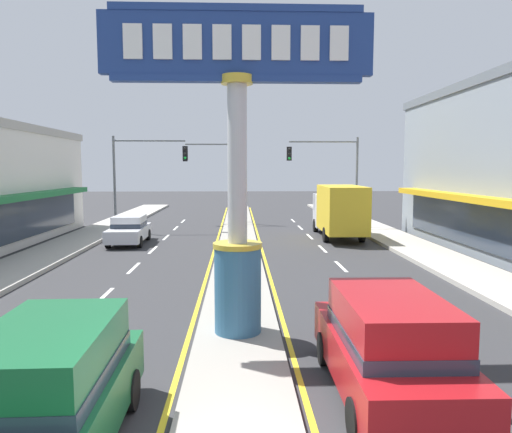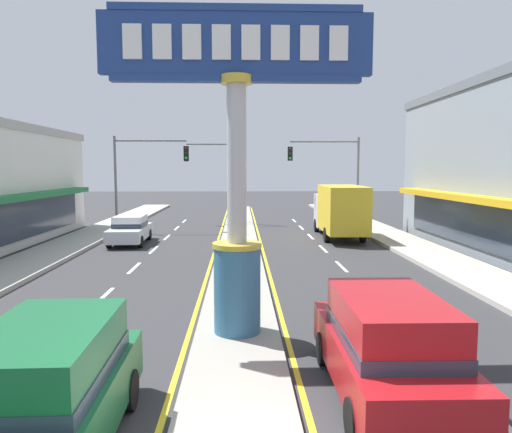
{
  "view_description": "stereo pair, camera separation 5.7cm",
  "coord_description": "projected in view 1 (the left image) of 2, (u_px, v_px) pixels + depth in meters",
  "views": [
    {
      "loc": [
        0.03,
        -5.86,
        4.1
      ],
      "look_at": [
        0.57,
        8.96,
        2.6
      ],
      "focal_mm": 33.24,
      "sensor_mm": 36.0,
      "label": 1
    },
    {
      "loc": [
        0.09,
        -5.87,
        4.1
      ],
      "look_at": [
        0.57,
        8.96,
        2.6
      ],
      "focal_mm": 33.24,
      "sensor_mm": 36.0,
      "label": 2
    }
  ],
  "objects": [
    {
      "name": "lane_markings",
      "position": [
        238.0,
        254.0,
        22.79
      ],
      "size": [
        8.8,
        52.0,
        0.01
      ],
      "color": "silver",
      "rests_on": "ground"
    },
    {
      "name": "suv_near_right_lane",
      "position": [
        388.0,
        345.0,
        8.4
      ],
      "size": [
        2.0,
        4.62,
        1.9
      ],
      "color": "maroon",
      "rests_on": "ground"
    },
    {
      "name": "median_strip",
      "position": [
        238.0,
        248.0,
        24.13
      ],
      "size": [
        2.06,
        52.0,
        0.14
      ],
      "primitive_type": "cube",
      "color": "gray",
      "rests_on": "ground"
    },
    {
      "name": "sidewalk_right",
      "position": [
        427.0,
        253.0,
        22.47
      ],
      "size": [
        2.71,
        60.0,
        0.18
      ],
      "primitive_type": "cube",
      "color": "#ADA89E",
      "rests_on": "ground"
    },
    {
      "name": "traffic_light_left_side",
      "position": [
        141.0,
        166.0,
        30.64
      ],
      "size": [
        4.86,
        0.46,
        6.2
      ],
      "color": "slate",
      "rests_on": "ground"
    },
    {
      "name": "box_truck_near_left_lane",
      "position": [
        339.0,
        210.0,
        27.93
      ],
      "size": [
        2.36,
        6.95,
        3.12
      ],
      "color": "silver",
      "rests_on": "ground"
    },
    {
      "name": "district_sign",
      "position": [
        237.0,
        167.0,
        11.17
      ],
      "size": [
        6.3,
        1.19,
        7.68
      ],
      "color": "#33668C",
      "rests_on": "median_strip"
    },
    {
      "name": "suv_far_right_lane",
      "position": [
        46.0,
        393.0,
        6.61
      ],
      "size": [
        2.03,
        4.63,
        1.9
      ],
      "color": "#14562D",
      "rests_on": "ground"
    },
    {
      "name": "traffic_light_right_side",
      "position": [
        331.0,
        166.0,
        31.82
      ],
      "size": [
        4.86,
        0.46,
        6.2
      ],
      "color": "slate",
      "rests_on": "ground"
    },
    {
      "name": "sedan_mid_left_lane",
      "position": [
        129.0,
        229.0,
        25.93
      ],
      "size": [
        1.92,
        4.34,
        1.53
      ],
      "color": "silver",
      "rests_on": "ground"
    },
    {
      "name": "traffic_light_median_far",
      "position": [
        219.0,
        167.0,
        35.09
      ],
      "size": [
        4.2,
        0.46,
        6.2
      ],
      "color": "slate",
      "rests_on": "ground"
    },
    {
      "name": "sidewalk_left",
      "position": [
        43.0,
        256.0,
        21.81
      ],
      "size": [
        2.71,
        60.0,
        0.18
      ],
      "primitive_type": "cube",
      "color": "#ADA89E",
      "rests_on": "ground"
    }
  ]
}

